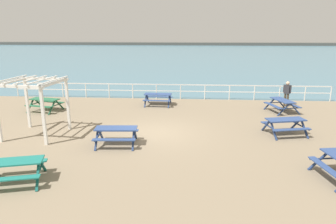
{
  "coord_description": "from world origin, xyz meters",
  "views": [
    {
      "loc": [
        1.55,
        -14.01,
        4.83
      ],
      "look_at": [
        0.46,
        0.99,
        0.8
      ],
      "focal_mm": 32.43,
      "sensor_mm": 36.0,
      "label": 1
    }
  ],
  "objects": [
    {
      "name": "picnic_table_mid_centre",
      "position": [
        7.22,
        4.47,
        0.58
      ],
      "size": [
        1.94,
        2.14,
        0.8
      ],
      "rotation": [
        0.0,
        0.0,
        1.85
      ],
      "color": "#334C84",
      "rests_on": "ground"
    },
    {
      "name": "distant_shoreline",
      "position": [
        0.0,
        95.75,
        0.0
      ],
      "size": [
        142.0,
        6.0,
        1.8
      ],
      "primitive_type": "cube",
      "color": "#4C4C47",
      "rests_on": "ground"
    },
    {
      "name": "picnic_table_near_right",
      "position": [
        -0.56,
        5.71,
        0.58
      ],
      "size": [
        1.86,
        1.61,
        0.8
      ],
      "rotation": [
        0.0,
        0.0,
        -0.04
      ],
      "color": "#334C84",
      "rests_on": "ground"
    },
    {
      "name": "lattice_pergola",
      "position": [
        -5.68,
        -0.75,
        2.0
      ],
      "size": [
        2.63,
        2.75,
        2.7
      ],
      "rotation": [
        0.0,
        0.0,
        -0.09
      ],
      "color": "white",
      "rests_on": "ground"
    },
    {
      "name": "visitor",
      "position": [
        7.92,
        6.02,
        0.95
      ],
      "size": [
        0.44,
        0.38,
        1.66
      ],
      "rotation": [
        0.0,
        0.0,
        4.04
      ],
      "color": "#4C4233",
      "rests_on": "ground"
    },
    {
      "name": "ground_plane",
      "position": [
        0.0,
        0.0,
        -0.1
      ],
      "size": [
        30.0,
        24.0,
        0.2
      ],
      "primitive_type": "cube",
      "color": "gray"
    },
    {
      "name": "seaward_railing",
      "position": [
        0.0,
        7.75,
        0.74
      ],
      "size": [
        23.07,
        0.07,
        1.08
      ],
      "color": "white",
      "rests_on": "ground"
    },
    {
      "name": "picnic_table_near_left",
      "position": [
        -7.39,
        3.67,
        0.58
      ],
      "size": [
        2.08,
        1.86,
        0.8
      ],
      "rotation": [
        0.0,
        0.0,
        -0.21
      ],
      "color": "#286B47",
      "rests_on": "ground"
    },
    {
      "name": "picnic_table_corner",
      "position": [
        -1.61,
        -1.71,
        0.58
      ],
      "size": [
        1.9,
        1.65,
        0.8
      ],
      "rotation": [
        0.0,
        0.0,
        0.07
      ],
      "color": "#334C84",
      "rests_on": "ground"
    },
    {
      "name": "sea_band",
      "position": [
        0.0,
        52.75,
        0.0
      ],
      "size": [
        142.0,
        90.0,
        0.01
      ],
      "primitive_type": "cube",
      "color": "teal",
      "rests_on": "ground"
    },
    {
      "name": "picnic_table_seaward",
      "position": [
        -4.09,
        -5.36,
        0.58
      ],
      "size": [
        2.14,
        1.93,
        0.8
      ],
      "rotation": [
        0.0,
        0.0,
        0.27
      ],
      "color": "#1E7A70",
      "rests_on": "ground"
    },
    {
      "name": "picnic_table_far_right",
      "position": [
        6.15,
        0.2,
        0.58
      ],
      "size": [
        2.09,
        1.87,
        0.8
      ],
      "rotation": [
        0.0,
        0.0,
        0.22
      ],
      "color": "#334C84",
      "rests_on": "ground"
    }
  ]
}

